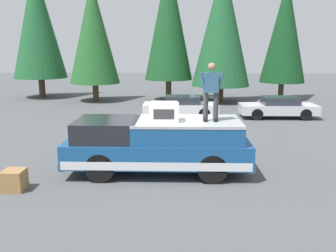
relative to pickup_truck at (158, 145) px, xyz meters
The scene contains 12 objects.
ground_plane 0.88m from the pickup_truck, 80.18° to the right, with size 90.00×90.00×0.00m, color #4C4F51.
pickup_truck is the anchor object (origin of this frame).
compressor_unit 1.09m from the pickup_truck, 133.57° to the right, with size 0.65×0.84×0.56m.
person_on_truck_bed 2.30m from the pickup_truck, 95.60° to the right, with size 0.29×0.72×1.69m.
parked_car_silver 10.93m from the pickup_truck, 33.82° to the right, with size 1.64×4.10×1.16m.
parked_car_white 9.26m from the pickup_truck, ahead, with size 1.64×4.10×1.16m.
wooden_crate 4.13m from the pickup_truck, 112.31° to the left, with size 0.56×0.56×0.56m, color olive.
conifer_far_left 18.92m from the pickup_truck, 26.53° to the right, with size 3.25×3.25×8.68m.
conifer_left 16.07m from the pickup_truck, 13.33° to the right, with size 4.01×4.01×9.45m.
conifer_center_left 16.55m from the pickup_truck, ahead, with size 3.42×3.42×9.92m.
conifer_center_right 16.67m from the pickup_truck, 19.28° to the left, with size 3.52×3.52×8.41m.
conifer_right 20.34m from the pickup_truck, 30.13° to the left, with size 3.94×3.94×9.81m.
Camera 1 is at (-10.66, -0.50, 3.76)m, focal length 38.81 mm.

